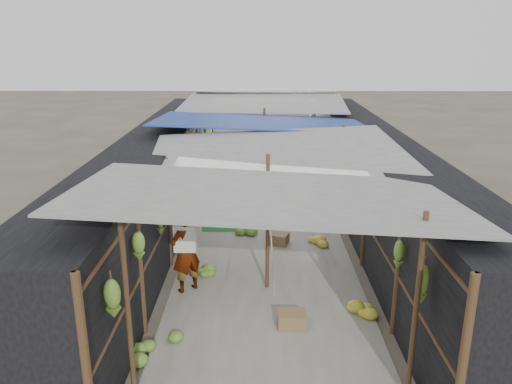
{
  "coord_description": "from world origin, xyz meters",
  "views": [
    {
      "loc": [
        -0.16,
        -5.51,
        4.54
      ],
      "look_at": [
        -0.22,
        5.13,
        1.25
      ],
      "focal_mm": 35.0,
      "sensor_mm": 36.0,
      "label": 1
    }
  ],
  "objects_px": {
    "vendor_seated": "(311,170)",
    "black_basin": "(318,203)",
    "shopper_blue": "(247,179)",
    "vendor_elderly": "(186,252)",
    "crate_near": "(292,320)"
  },
  "relations": [
    {
      "from": "black_basin",
      "to": "vendor_seated",
      "type": "relative_size",
      "value": 0.67
    },
    {
      "from": "black_basin",
      "to": "vendor_elderly",
      "type": "relative_size",
      "value": 0.37
    },
    {
      "from": "crate_near",
      "to": "vendor_seated",
      "type": "bearing_deg",
      "value": 83.1
    },
    {
      "from": "shopper_blue",
      "to": "vendor_seated",
      "type": "relative_size",
      "value": 1.89
    },
    {
      "from": "black_basin",
      "to": "crate_near",
      "type": "bearing_deg",
      "value": -100.41
    },
    {
      "from": "vendor_elderly",
      "to": "crate_near",
      "type": "bearing_deg",
      "value": 108.29
    },
    {
      "from": "black_basin",
      "to": "vendor_elderly",
      "type": "bearing_deg",
      "value": -121.16
    },
    {
      "from": "crate_near",
      "to": "vendor_seated",
      "type": "height_order",
      "value": "vendor_seated"
    },
    {
      "from": "crate_near",
      "to": "shopper_blue",
      "type": "relative_size",
      "value": 0.27
    },
    {
      "from": "vendor_seated",
      "to": "black_basin",
      "type": "bearing_deg",
      "value": -15.52
    },
    {
      "from": "black_basin",
      "to": "shopper_blue",
      "type": "xyz_separation_m",
      "value": [
        -2.02,
        -0.13,
        0.74
      ]
    },
    {
      "from": "black_basin",
      "to": "vendor_seated",
      "type": "distance_m",
      "value": 2.27
    },
    {
      "from": "black_basin",
      "to": "vendor_seated",
      "type": "xyz_separation_m",
      "value": [
        0.01,
        2.24,
        0.35
      ]
    },
    {
      "from": "crate_near",
      "to": "shopper_blue",
      "type": "distance_m",
      "value": 6.19
    },
    {
      "from": "black_basin",
      "to": "shopper_blue",
      "type": "relative_size",
      "value": 0.35
    }
  ]
}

